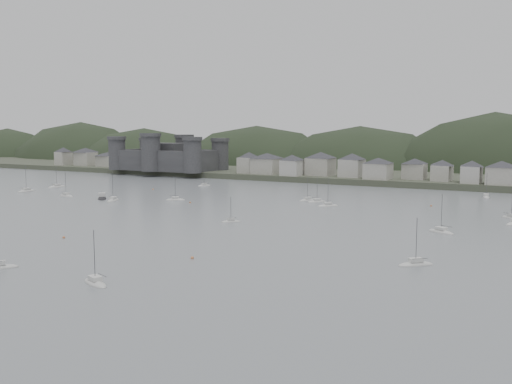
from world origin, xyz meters
The scene contains 9 objects.
ground centered at (0.00, 0.00, 0.00)m, with size 900.00×900.00×0.00m, color slate.
far_shore_land centered at (0.00, 295.00, 1.50)m, with size 900.00×250.00×3.00m, color #383D2D.
forested_ridge centered at (4.83, 269.40, -11.28)m, with size 851.55×103.94×102.57m.
castle centered at (-120.00, 179.80, 10.96)m, with size 66.00×43.00×20.00m.
waterfront_town centered at (50.59, 183.34, 8.66)m, with size 451.48×28.46×12.92m.
sailboat_lead centered at (4.87, 105.95, 0.18)m, with size 5.38×7.50×9.93m.
moored_fleet centered at (-25.59, 61.64, 0.18)m, with size 224.73×177.84×12.58m.
motor_launch_far centered at (-66.73, 71.60, 0.28)m, with size 8.37×8.74×4.11m.
mooring_buoys centered at (-4.29, 58.56, 0.15)m, with size 167.62×107.25×0.70m.
Camera 1 is at (90.57, -85.12, 26.23)m, focal length 39.02 mm.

